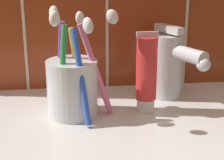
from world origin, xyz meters
TOP-DOWN VIEW (x-y plane):
  - sink_counter at (0.00, 0.00)cm, footprint 59.49×33.31cm
  - toothbrush_cup at (-5.15, 3.29)cm, footprint 11.27×11.77cm
  - toothpaste_tube at (6.31, 3.34)cm, footprint 3.42×3.25cm
  - sink_faucet at (11.65, 9.00)cm, footprint 7.50×11.56cm

SIDE VIEW (x-z plane):
  - sink_counter at x=0.00cm, z-range 0.00..2.00cm
  - toothbrush_cup at x=-5.15cm, z-range -1.30..15.42cm
  - sink_faucet at x=11.65cm, z-range 1.82..14.47cm
  - toothpaste_tube at x=6.31cm, z-range 1.91..14.83cm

